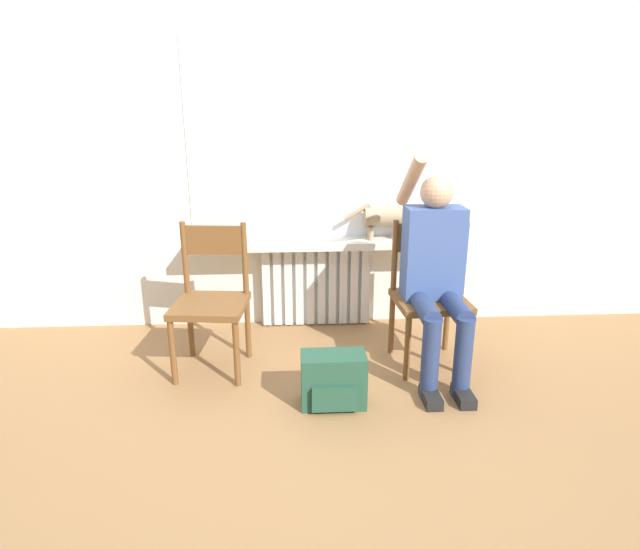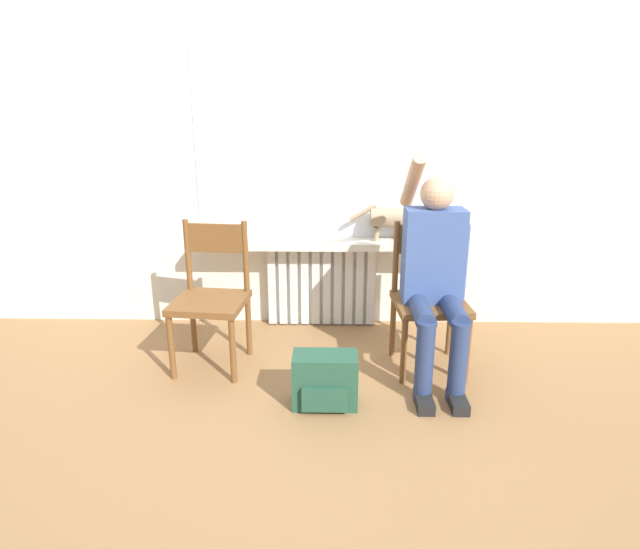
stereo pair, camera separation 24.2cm
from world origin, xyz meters
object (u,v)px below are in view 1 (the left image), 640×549
Objects in this scene: chair_left at (211,298)px; chair_right at (429,293)px; cat at (388,217)px; person at (436,268)px; backpack at (333,380)px.

chair_left and chair_right have the same top height.
cat is at bearing 101.37° from chair_right.
cat is (-0.16, 0.70, 0.16)m from person.
chair_right reaches higher than backpack.
cat is at bearing 66.72° from backpack.
cat reaches higher than backpack.
chair_left is 1.72× the size of cat.
chair_left is 1.33m from person.
chair_left is at bearing 175.15° from person.
chair_right is at bearing 37.80° from backpack.
chair_left is at bearing -152.79° from cat.
chair_left is at bearing 176.52° from chair_right.
backpack is at bearing -145.68° from chair_right.
chair_right is at bearing 6.03° from chair_left.
cat is (1.15, 0.59, 0.35)m from chair_left.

